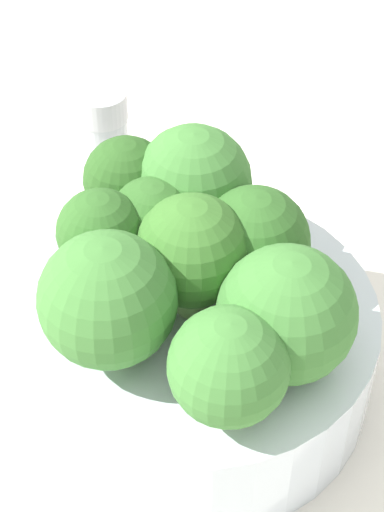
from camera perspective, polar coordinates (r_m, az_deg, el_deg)
name	(u,v)px	position (r m, az deg, el deg)	size (l,w,h in m)	color
ground_plane	(192,379)	(0.44, 0.00, -8.22)	(3.00, 3.00, 0.00)	silver
bowl	(192,345)	(0.42, 0.00, -5.95)	(0.17, 0.17, 0.05)	silver
broccoli_floret_0	(229,368)	(0.34, 2.45, -7.48)	(0.05, 0.05, 0.05)	#8EB770
broccoli_floret_1	(190,253)	(0.37, -0.15, 0.19)	(0.05, 0.05, 0.06)	#84AD66
broccoli_floret_2	(101,237)	(0.38, -6.08, 1.25)	(0.04, 0.04, 0.06)	#7A9E5B
broccoli_floret_3	(194,184)	(0.41, 0.10, 4.81)	(0.06, 0.06, 0.07)	#8EB770
broccoli_floret_4	(253,243)	(0.39, 4.11, 0.89)	(0.05, 0.05, 0.06)	#7A9E5B
broccoli_floret_5	(127,183)	(0.41, -4.35, 4.88)	(0.04, 0.04, 0.06)	#7A9E5B
broccoli_floret_6	(104,298)	(0.36, -5.86, -2.78)	(0.06, 0.06, 0.06)	#84AD66
broccoli_floret_7	(286,315)	(0.36, 6.31, -3.93)	(0.06, 0.06, 0.06)	#84AD66
broccoli_floret_8	(156,224)	(0.39, -2.41, 2.12)	(0.04, 0.04, 0.06)	#84AD66
pepper_shaker	(105,147)	(0.52, -5.80, 7.26)	(0.03, 0.03, 0.08)	#B2B7BC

